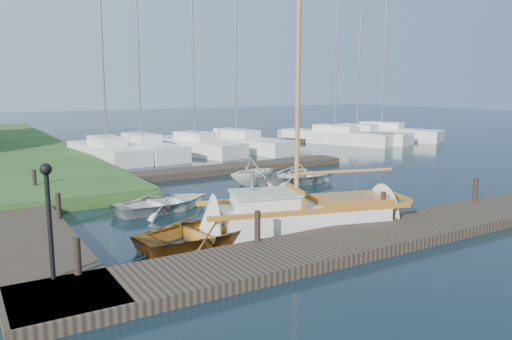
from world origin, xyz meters
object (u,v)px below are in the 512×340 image
mooring_post_4 (58,206)px  mooring_post_1 (257,226)px  marina_boat_3 (237,142)px  mooring_post_2 (383,205)px  mooring_post_5 (34,180)px  marina_boat_0 (107,151)px  tender_a (164,200)px  lamp_post (48,205)px  marina_boat_7 (381,132)px  mooring_post_3 (475,189)px  marina_boat_2 (195,145)px  tender_d (299,169)px  marina_boat_5 (335,136)px  sailboat (307,216)px  marina_boat_6 (357,135)px  tender_b (254,169)px  tender_c (296,174)px  dinghy (205,228)px  marina_boat_1 (142,147)px  mooring_post_0 (77,256)px

mooring_post_4 → mooring_post_1: bearing=-51.3°
marina_boat_3 → mooring_post_2: bearing=153.1°
mooring_post_5 → marina_boat_0: bearing=59.7°
tender_a → lamp_post: bearing=132.4°
mooring_post_5 → marina_boat_7: 29.34m
marina_boat_0 → mooring_post_3: bearing=-163.9°
lamp_post → marina_boat_2: 22.07m
tender_d → marina_boat_5: size_ratio=0.19×
mooring_post_1 → lamp_post: size_ratio=0.33×
lamp_post → tender_d: bearing=32.6°
marina_boat_0 → marina_boat_7: (22.74, 0.49, 0.00)m
lamp_post → tender_d: 14.14m
sailboat → marina_boat_5: 23.85m
mooring_post_1 → marina_boat_0: size_ratio=0.08×
marina_boat_0 → marina_boat_6: 19.37m
marina_boat_5 → marina_boat_7: bearing=-107.9°
tender_b → marina_boat_2: size_ratio=0.25×
mooring_post_2 → marina_boat_7: marina_boat_7 is taller
mooring_post_4 → tender_c: mooring_post_4 is taller
mooring_post_1 → mooring_post_3: (9.00, 0.00, 0.00)m
tender_d → marina_boat_3: (3.21, 11.61, 0.02)m
tender_c → marina_boat_5: 16.79m
lamp_post → tender_a: lamp_post is taller
mooring_post_1 → tender_b: bearing=59.5°
lamp_post → marina_boat_2: size_ratio=0.24×
sailboat → marina_boat_3: (7.56, 18.02, 0.22)m
lamp_post → sailboat: bearing=8.9°
mooring_post_1 → dinghy: bearing=118.0°
lamp_post → tender_a: (4.55, 5.53, -1.51)m
mooring_post_2 → marina_boat_3: size_ratio=0.08×
marina_boat_0 → tender_c: bearing=-162.0°
sailboat → marina_boat_1: marina_boat_1 is taller
tender_b → marina_boat_2: bearing=-22.0°
marina_boat_6 → tender_c: bearing=108.6°
marina_boat_0 → marina_boat_5: size_ratio=0.96×
mooring_post_5 → tender_b: (8.66, -2.07, -0.02)m
marina_boat_1 → mooring_post_0: bearing=152.2°
sailboat → marina_boat_2: size_ratio=0.96×
mooring_post_2 → mooring_post_1: bearing=180.0°
tender_b → mooring_post_5: bearing=65.3°
mooring_post_4 → tender_d: size_ratio=0.39×
mooring_post_3 → tender_a: (-9.45, 5.53, -0.34)m
tender_c → marina_boat_1: (-3.01, 12.23, 0.16)m
lamp_post → dinghy: bearing=19.5°
marina_boat_1 → marina_boat_7: (20.43, -0.20, 0.02)m
marina_boat_1 → lamp_post: bearing=150.9°
sailboat → marina_boat_2: marina_boat_2 is taller
marina_boat_0 → marina_boat_6: marina_boat_0 is taller
sailboat → marina_boat_6: bearing=59.4°
mooring_post_2 → tender_d: 7.95m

